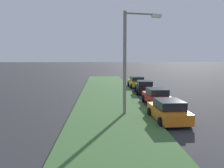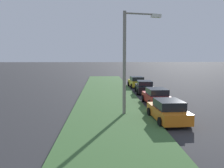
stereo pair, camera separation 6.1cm
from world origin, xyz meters
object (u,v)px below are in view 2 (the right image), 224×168
parked_car_red (156,97)px  streetlight (129,55)px  parked_car_yellow (137,82)px  parked_car_orange (168,111)px  parked_car_black (144,87)px

parked_car_red → streetlight: 5.96m
parked_car_yellow → streetlight: 16.58m
parked_car_orange → streetlight: 4.81m
parked_car_orange → parked_car_yellow: size_ratio=1.00×
parked_car_black → streetlight: size_ratio=0.59×
parked_car_orange → parked_car_black: 12.35m
parked_car_red → streetlight: (-3.69, 2.90, 3.67)m
parked_car_orange → parked_car_black: same height
parked_car_yellow → parked_car_red: bearing=177.6°
parked_car_red → streetlight: size_ratio=0.58×
parked_car_black → parked_car_yellow: 5.56m
parked_car_red → streetlight: bearing=140.0°
parked_car_orange → streetlight: (1.98, 2.40, 3.67)m
parked_car_red → parked_car_yellow: same height
parked_car_red → parked_car_black: bearing=-2.5°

